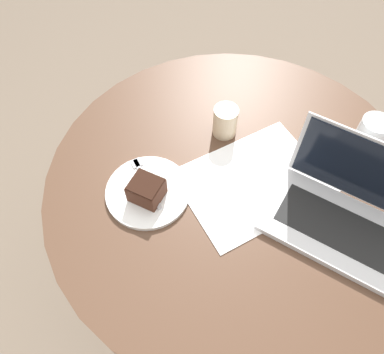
# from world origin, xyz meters

# --- Properties ---
(ground_plane) EXTENTS (12.00, 12.00, 0.00)m
(ground_plane) POSITION_xyz_m (0.00, 0.00, 0.00)
(ground_plane) COLOR #6B5B4C
(dining_table) EXTENTS (1.03, 1.03, 0.75)m
(dining_table) POSITION_xyz_m (0.00, 0.00, 0.61)
(dining_table) COLOR #4C3323
(dining_table) RESTS_ON ground_plane
(paper_document) EXTENTS (0.46, 0.42, 0.00)m
(paper_document) POSITION_xyz_m (0.05, -0.01, 0.75)
(paper_document) COLOR white
(paper_document) RESTS_ON dining_table
(plate) EXTENTS (0.22, 0.22, 0.01)m
(plate) POSITION_xyz_m (-0.23, -0.05, 0.76)
(plate) COLOR white
(plate) RESTS_ON dining_table
(cake_slice) EXTENTS (0.10, 0.10, 0.06)m
(cake_slice) POSITION_xyz_m (-0.23, -0.06, 0.79)
(cake_slice) COLOR #472619
(cake_slice) RESTS_ON plate
(fork) EXTENTS (0.09, 0.16, 0.00)m
(fork) POSITION_xyz_m (-0.25, -0.01, 0.77)
(fork) COLOR silver
(fork) RESTS_ON plate
(coffee_glass) EXTENTS (0.07, 0.07, 0.09)m
(coffee_glass) POSITION_xyz_m (-0.03, 0.16, 0.80)
(coffee_glass) COLOR #C6AD89
(coffee_glass) RESTS_ON dining_table
(water_glass) EXTENTS (0.08, 0.08, 0.12)m
(water_glass) POSITION_xyz_m (0.36, 0.09, 0.81)
(water_glass) COLOR silver
(water_glass) RESTS_ON dining_table
(laptop) EXTENTS (0.40, 0.36, 0.23)m
(laptop) POSITION_xyz_m (0.25, -0.13, 0.79)
(laptop) COLOR silver
(laptop) RESTS_ON dining_table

